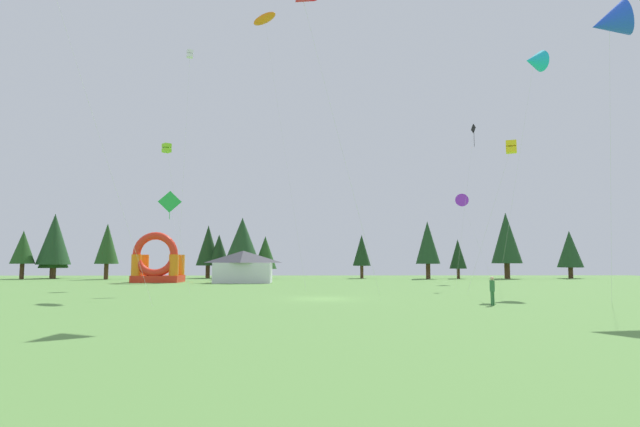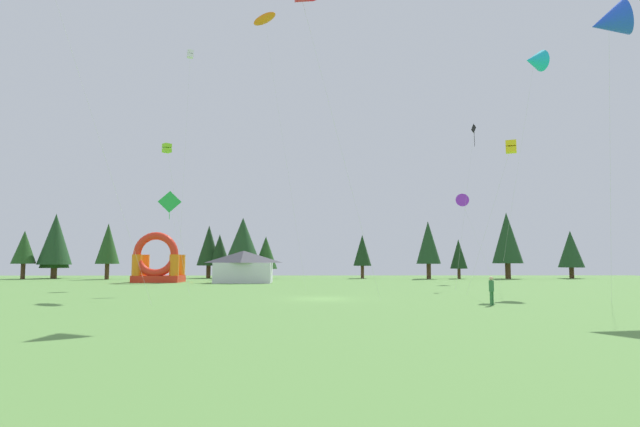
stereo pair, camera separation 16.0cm
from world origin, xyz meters
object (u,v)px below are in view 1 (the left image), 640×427
kite_black_diamond (474,132)px  kite_orange_parafoil (264,19)px  kite_blue_delta (609,22)px  kite_purple_delta (461,202)px  kite_yellow_box (511,147)px  kite_white_box (190,55)px  inflatable_yellow_castle (157,265)px  kite_lime_box (167,148)px  person_near_camera (492,288)px  festival_tent (243,267)px  kite_green_diamond (170,204)px  kite_cyan_delta (534,61)px

kite_black_diamond → kite_orange_parafoil: size_ratio=0.62×
kite_blue_delta → kite_purple_delta: bearing=90.4°
kite_yellow_box → kite_white_box: kite_white_box is taller
kite_blue_delta → inflatable_yellow_castle: 54.83m
kite_orange_parafoil → kite_yellow_box: bearing=-26.9°
kite_blue_delta → kite_purple_delta: kite_blue_delta is taller
kite_lime_box → kite_purple_delta: 36.31m
kite_black_diamond → person_near_camera: size_ratio=9.95×
kite_yellow_box → kite_purple_delta: kite_yellow_box is taller
kite_white_box → kite_yellow_box: bearing=-33.4°
festival_tent → kite_orange_parafoil: bearing=-75.2°
kite_orange_parafoil → person_near_camera: bearing=-50.3°
kite_white_box → inflatable_yellow_castle: bearing=130.8°
kite_blue_delta → kite_black_diamond: kite_blue_delta is taller
kite_green_diamond → kite_yellow_box: 28.76m
kite_white_box → kite_orange_parafoil: (9.95, -9.76, -0.08)m
kite_green_diamond → kite_orange_parafoil: kite_orange_parafoil is taller
kite_purple_delta → kite_white_box: kite_white_box is taller
kite_lime_box → inflatable_yellow_castle: bearing=109.6°
kite_orange_parafoil → person_near_camera: 36.61m
kite_lime_box → kite_black_diamond: size_ratio=0.88×
kite_cyan_delta → kite_blue_delta: bearing=-99.1°
festival_tent → kite_purple_delta: bearing=-1.1°
kite_black_diamond → person_near_camera: (-6.77, -23.57, -15.90)m
kite_blue_delta → kite_white_box: size_ratio=0.69×
kite_black_diamond → kite_orange_parafoil: bearing=-169.5°
kite_blue_delta → kite_orange_parafoil: (-24.14, 19.61, 9.52)m
kite_black_diamond → kite_yellow_box: 15.81m
inflatable_yellow_castle → kite_orange_parafoil: bearing=-46.1°
kite_white_box → kite_black_diamond: bearing=-9.6°
person_near_camera → kite_purple_delta: bearing=42.6°
kite_orange_parafoil → inflatable_yellow_castle: bearing=133.9°
kite_black_diamond → kite_purple_delta: (1.09, 9.14, -6.72)m
kite_orange_parafoil → inflatable_yellow_castle: size_ratio=4.42×
festival_tent → kite_lime_box: bearing=-127.0°
kite_white_box → person_near_camera: (26.03, -29.11, -26.67)m
kite_yellow_box → kite_blue_delta: bearing=-70.8°
kite_lime_box → kite_cyan_delta: kite_cyan_delta is taller
kite_purple_delta → kite_orange_parafoil: 32.48m
inflatable_yellow_castle → festival_tent: (11.22, -1.57, -0.24)m
kite_purple_delta → inflatable_yellow_castle: kite_purple_delta is taller
kite_yellow_box → person_near_camera: 14.76m
inflatable_yellow_castle → person_near_camera: bearing=-48.4°
kite_lime_box → inflatable_yellow_castle: (-3.99, 11.19, -12.72)m
person_near_camera → kite_green_diamond: bearing=118.8°
kite_white_box → kite_lime_box: bearing=-99.8°
kite_black_diamond → person_near_camera: bearing=-106.0°
inflatable_yellow_castle → kite_cyan_delta: bearing=-23.0°
kite_lime_box → kite_black_diamond: bearing=-0.1°
kite_green_diamond → kite_purple_delta: (31.16, 20.68, 2.63)m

